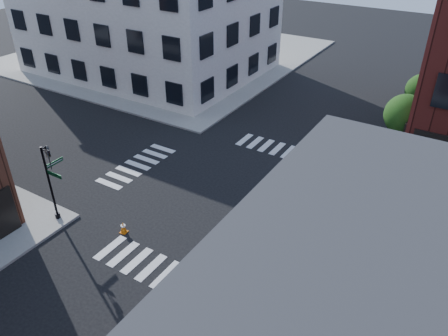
% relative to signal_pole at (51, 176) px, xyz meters
% --- Properties ---
extents(ground, '(120.00, 120.00, 0.00)m').
position_rel_signal_pole_xyz_m(ground, '(6.72, 6.68, -2.86)').
color(ground, black).
rests_on(ground, ground).
extents(sidewalk_nw, '(30.00, 30.00, 0.15)m').
position_rel_signal_pole_xyz_m(sidewalk_nw, '(-14.28, 27.68, -2.78)').
color(sidewalk_nw, gray).
rests_on(sidewalk_nw, ground).
extents(building_nw, '(22.00, 16.00, 11.00)m').
position_rel_signal_pole_xyz_m(building_nw, '(-12.28, 22.68, 2.64)').
color(building_nw, beige).
rests_on(building_nw, ground).
extents(tree_near, '(2.69, 2.69, 4.49)m').
position_rel_signal_pole_xyz_m(tree_near, '(14.28, 16.65, 0.30)').
color(tree_near, black).
rests_on(tree_near, ground).
extents(tree_far, '(2.43, 2.43, 4.07)m').
position_rel_signal_pole_xyz_m(tree_far, '(14.28, 22.65, 0.02)').
color(tree_far, black).
rests_on(tree_far, ground).
extents(signal_pole, '(1.29, 1.24, 4.60)m').
position_rel_signal_pole_xyz_m(signal_pole, '(0.00, 0.00, 0.00)').
color(signal_pole, black).
rests_on(signal_pole, ground).
extents(traffic_cone, '(0.41, 0.41, 0.68)m').
position_rel_signal_pole_xyz_m(traffic_cone, '(3.77, 0.98, -2.53)').
color(traffic_cone, orange).
rests_on(traffic_cone, ground).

